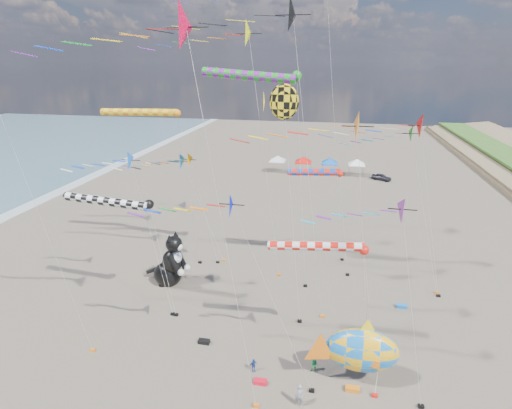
{
  "coord_description": "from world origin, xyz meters",
  "views": [
    {
      "loc": [
        4.62,
        -15.44,
        20.62
      ],
      "look_at": [
        -0.81,
        12.0,
        10.53
      ],
      "focal_mm": 28.0,
      "sensor_mm": 36.0,
      "label": 1
    }
  ],
  "objects_px": {
    "cat_inflatable": "(169,258)",
    "child_green": "(314,366)",
    "fish_inflatable": "(361,350)",
    "child_blue": "(253,365)",
    "person_adult": "(299,396)",
    "parked_car": "(381,177)"
  },
  "relations": [
    {
      "from": "child_blue",
      "to": "fish_inflatable",
      "type": "bearing_deg",
      "value": -36.35
    },
    {
      "from": "cat_inflatable",
      "to": "child_green",
      "type": "bearing_deg",
      "value": -18.05
    },
    {
      "from": "fish_inflatable",
      "to": "child_green",
      "type": "distance_m",
      "value": 3.68
    },
    {
      "from": "child_green",
      "to": "child_blue",
      "type": "distance_m",
      "value": 4.27
    },
    {
      "from": "cat_inflatable",
      "to": "child_blue",
      "type": "distance_m",
      "value": 14.44
    },
    {
      "from": "fish_inflatable",
      "to": "child_blue",
      "type": "bearing_deg",
      "value": -177.6
    },
    {
      "from": "person_adult",
      "to": "parked_car",
      "type": "bearing_deg",
      "value": 81.0
    },
    {
      "from": "parked_car",
      "to": "cat_inflatable",
      "type": "bearing_deg",
      "value": 176.98
    },
    {
      "from": "person_adult",
      "to": "parked_car",
      "type": "distance_m",
      "value": 54.72
    },
    {
      "from": "cat_inflatable",
      "to": "parked_car",
      "type": "distance_m",
      "value": 47.83
    },
    {
      "from": "person_adult",
      "to": "child_blue",
      "type": "bearing_deg",
      "value": 146.85
    },
    {
      "from": "cat_inflatable",
      "to": "child_green",
      "type": "height_order",
      "value": "cat_inflatable"
    },
    {
      "from": "fish_inflatable",
      "to": "child_green",
      "type": "xyz_separation_m",
      "value": [
        -2.94,
        0.44,
        -2.17
      ]
    },
    {
      "from": "child_blue",
      "to": "person_adult",
      "type": "bearing_deg",
      "value": -73.4
    },
    {
      "from": "person_adult",
      "to": "parked_car",
      "type": "height_order",
      "value": "person_adult"
    },
    {
      "from": "cat_inflatable",
      "to": "child_green",
      "type": "distance_m",
      "value": 17.27
    },
    {
      "from": "child_blue",
      "to": "parked_car",
      "type": "xyz_separation_m",
      "value": [
        13.42,
        51.43,
        0.08
      ]
    },
    {
      "from": "cat_inflatable",
      "to": "child_green",
      "type": "relative_size",
      "value": 4.95
    },
    {
      "from": "cat_inflatable",
      "to": "person_adult",
      "type": "bearing_deg",
      "value": -27.57
    },
    {
      "from": "parked_car",
      "to": "child_blue",
      "type": "bearing_deg",
      "value": -167.95
    },
    {
      "from": "child_blue",
      "to": "parked_car",
      "type": "bearing_deg",
      "value": 36.63
    },
    {
      "from": "child_green",
      "to": "parked_car",
      "type": "xyz_separation_m",
      "value": [
        9.21,
        50.68,
        0.03
      ]
    }
  ]
}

